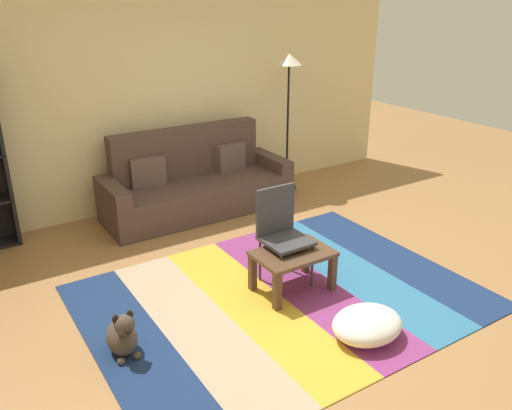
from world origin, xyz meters
TOP-DOWN VIEW (x-y plane):
  - ground_plane at (0.00, 0.00)m, footprint 14.00×14.00m
  - back_wall at (0.00, 2.55)m, footprint 6.80×0.10m
  - rug at (-0.17, -0.17)m, footprint 3.29×2.49m
  - couch at (0.10, 2.02)m, footprint 2.26×0.80m
  - coffee_table at (-0.01, -0.12)m, footprint 0.68×0.47m
  - pouf at (0.05, -1.01)m, footprint 0.58×0.48m
  - dog at (-1.60, -0.18)m, footprint 0.22×0.35m
  - standing_lamp at (1.50, 2.09)m, footprint 0.32×0.32m
  - tv_remote at (0.04, -0.11)m, footprint 0.07×0.16m
  - folding_chair at (0.00, 0.09)m, footprint 0.40×0.40m

SIDE VIEW (x-z plane):
  - ground_plane at x=0.00m, z-range 0.00..0.00m
  - rug at x=-0.17m, z-range 0.00..0.01m
  - pouf at x=0.05m, z-range 0.01..0.24m
  - dog at x=-1.60m, z-range -0.04..0.36m
  - coffee_table at x=-0.01m, z-range 0.12..0.50m
  - couch at x=0.10m, z-range -0.16..0.84m
  - tv_remote at x=0.04m, z-range 0.39..0.41m
  - folding_chair at x=0.00m, z-range 0.08..0.98m
  - back_wall at x=0.00m, z-range 0.00..2.70m
  - standing_lamp at x=1.50m, z-range 0.60..2.39m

